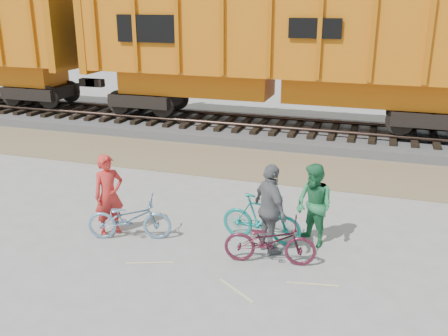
{
  "coord_description": "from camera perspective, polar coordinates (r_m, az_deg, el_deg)",
  "views": [
    {
      "loc": [
        2.86,
        -8.2,
        4.65
      ],
      "look_at": [
        -0.29,
        1.5,
        1.21
      ],
      "focal_mm": 40.0,
      "sensor_mm": 36.0,
      "label": 1
    }
  ],
  "objects": [
    {
      "name": "bicycle_teal",
      "position": [
        10.06,
        4.31,
        -5.79
      ],
      "size": [
        1.68,
        0.59,
        0.99
      ],
      "primitive_type": "imported",
      "rotation": [
        0.0,
        0.0,
        1.5
      ],
      "color": "#138B83",
      "rests_on": "ground"
    },
    {
      "name": "hopper_car_center",
      "position": [
        17.65,
        6.31,
        13.21
      ],
      "size": [
        14.0,
        3.13,
        4.65
      ],
      "color": "black",
      "rests_on": "track"
    },
    {
      "name": "bicycle_blue",
      "position": [
        10.35,
        -10.76,
        -5.65
      ],
      "size": [
        1.8,
        1.08,
        0.89
      ],
      "primitive_type": "imported",
      "rotation": [
        0.0,
        0.0,
        1.88
      ],
      "color": "#6B96B7",
      "rests_on": "ground"
    },
    {
      "name": "person_woman",
      "position": [
        9.48,
        5.31,
        -4.75
      ],
      "size": [
        1.03,
        1.07,
        1.79
      ],
      "primitive_type": "imported",
      "rotation": [
        0.0,
        0.0,
        2.31
      ],
      "color": "slate",
      "rests_on": "ground"
    },
    {
      "name": "gravel_strip",
      "position": [
        14.75,
        5.9,
        0.22
      ],
      "size": [
        120.0,
        3.0,
        0.02
      ],
      "primitive_type": "cube",
      "color": "#867753",
      "rests_on": "ground"
    },
    {
      "name": "ground",
      "position": [
        9.85,
        -1.08,
        -9.51
      ],
      "size": [
        120.0,
        120.0,
        0.0
      ],
      "primitive_type": "plane",
      "color": "#9E9E99",
      "rests_on": "ground"
    },
    {
      "name": "person_man",
      "position": [
        9.95,
        10.25,
        -4.23
      ],
      "size": [
        1.03,
        1.0,
        1.67
      ],
      "primitive_type": "imported",
      "rotation": [
        0.0,
        0.0,
        -0.68
      ],
      "color": "#297D49",
      "rests_on": "ground"
    },
    {
      "name": "track",
      "position": [
        17.93,
        8.37,
        4.99
      ],
      "size": [
        120.0,
        2.6,
        0.24
      ],
      "color": "black",
      "rests_on": "ballast_bed"
    },
    {
      "name": "ballast_bed",
      "position": [
        18.01,
        8.32,
        3.99
      ],
      "size": [
        120.0,
        4.0,
        0.3
      ],
      "primitive_type": "cube",
      "color": "slate",
      "rests_on": "ground"
    },
    {
      "name": "person_solo",
      "position": [
        10.51,
        -13.03,
        -3.02
      ],
      "size": [
        0.71,
        0.74,
        1.71
      ],
      "primitive_type": "imported",
      "rotation": [
        0.0,
        0.0,
        0.87
      ],
      "color": "red",
      "rests_on": "ground"
    },
    {
      "name": "bicycle_maroon",
      "position": [
        9.3,
        5.28,
        -8.31
      ],
      "size": [
        1.77,
        0.85,
        0.89
      ],
      "primitive_type": "imported",
      "rotation": [
        0.0,
        0.0,
        1.73
      ],
      "color": "#55192B",
      "rests_on": "ground"
    }
  ]
}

